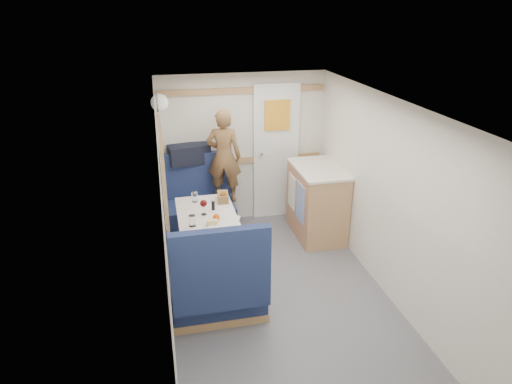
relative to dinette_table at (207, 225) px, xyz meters
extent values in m
plane|color=#515156|center=(0.65, -1.00, -0.57)|extent=(4.50, 4.50, 0.00)
plane|color=silver|center=(0.65, -1.00, 1.43)|extent=(4.50, 4.50, 0.00)
cube|color=silver|center=(0.65, 1.25, 0.43)|extent=(2.20, 0.02, 2.00)
cube|color=silver|center=(-0.45, -1.00, 0.43)|extent=(0.02, 4.50, 2.00)
cube|color=silver|center=(1.75, -1.00, 0.43)|extent=(0.02, 4.50, 2.00)
cube|color=#AB714D|center=(0.65, 1.23, 0.28)|extent=(2.15, 0.02, 0.08)
cube|color=#AB714D|center=(0.65, 1.23, 1.21)|extent=(2.15, 0.02, 0.08)
cube|color=#969A83|center=(-0.43, 0.00, 0.68)|extent=(0.04, 1.30, 0.72)
cube|color=white|center=(1.10, 1.22, 0.36)|extent=(0.62, 0.04, 1.86)
cube|color=orange|center=(1.10, 1.19, 0.88)|extent=(0.34, 0.03, 0.40)
cylinder|color=silver|center=(0.88, 1.17, 0.38)|extent=(0.04, 0.10, 0.04)
cube|color=white|center=(0.00, 0.00, 0.13)|extent=(0.62, 0.92, 0.04)
cylinder|color=silver|center=(0.00, 0.00, -0.22)|extent=(0.08, 0.08, 0.66)
cylinder|color=silver|center=(0.00, 0.00, -0.55)|extent=(0.36, 0.36, 0.03)
cube|color=#18294C|center=(0.00, 0.80, -0.34)|extent=(0.88, 0.50, 0.45)
cube|color=#18294C|center=(0.00, 1.08, 0.08)|extent=(0.88, 0.10, 0.80)
cube|color=#AB714D|center=(0.00, 0.80, -0.53)|extent=(0.90, 0.52, 0.08)
cube|color=#18294C|center=(0.00, -0.80, -0.34)|extent=(0.88, 0.50, 0.45)
cube|color=#18294C|center=(0.00, -1.08, 0.08)|extent=(0.88, 0.10, 0.80)
cube|color=#AB714D|center=(0.00, -0.80, -0.53)|extent=(0.90, 0.52, 0.08)
cube|color=#AB714D|center=(0.00, 1.12, 0.31)|extent=(0.90, 0.14, 0.04)
sphere|color=white|center=(-0.39, 0.85, 1.18)|extent=(0.20, 0.20, 0.20)
cube|color=#AB714D|center=(1.47, 0.55, -0.12)|extent=(0.54, 0.90, 0.90)
cube|color=silver|center=(1.47, 0.55, 0.34)|extent=(0.56, 0.92, 0.03)
cube|color=#5972B2|center=(1.19, 0.37, -0.02)|extent=(0.01, 0.30, 0.48)
cube|color=silver|center=(1.19, 0.73, -0.02)|extent=(0.01, 0.28, 0.44)
imported|color=brown|center=(0.34, 0.88, 0.48)|extent=(0.50, 0.40, 1.18)
cube|color=black|center=(-0.07, 1.12, 0.46)|extent=(0.55, 0.34, 0.25)
cube|color=white|center=(0.14, -0.34, 0.16)|extent=(0.39, 0.44, 0.02)
sphere|color=#DA4809|center=(0.08, -0.27, 0.21)|extent=(0.07, 0.07, 0.07)
cube|color=#EFD68A|center=(0.03, -0.33, 0.19)|extent=(0.12, 0.08, 0.04)
cylinder|color=white|center=(-0.03, -0.06, 0.16)|extent=(0.06, 0.06, 0.01)
cylinder|color=white|center=(-0.03, -0.06, 0.21)|extent=(0.01, 0.01, 0.10)
sphere|color=#4C0809|center=(-0.03, -0.06, 0.28)|extent=(0.08, 0.08, 0.08)
cylinder|color=white|center=(-0.17, -0.30, 0.21)|extent=(0.07, 0.07, 0.12)
cylinder|color=white|center=(-0.09, 0.30, 0.21)|extent=(0.07, 0.07, 0.11)
cylinder|color=brown|center=(0.22, 0.21, 0.21)|extent=(0.07, 0.07, 0.11)
cylinder|color=black|center=(0.08, 0.03, 0.20)|extent=(0.04, 0.04, 0.10)
cube|color=olive|center=(0.22, 0.26, 0.20)|extent=(0.14, 0.23, 0.09)
camera|label=1|loc=(-0.44, -4.47, 2.26)|focal=32.00mm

